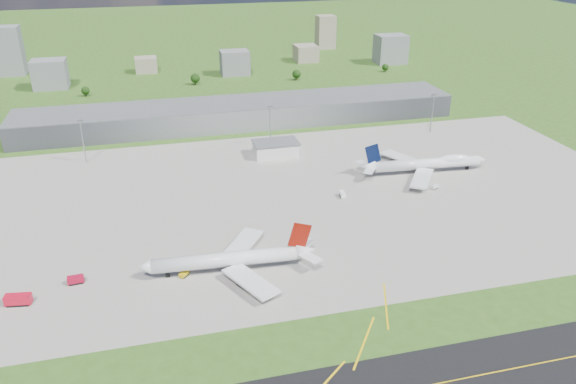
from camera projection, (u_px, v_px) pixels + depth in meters
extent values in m
plane|color=#31531A|center=(245.00, 130.00, 380.18)|extent=(1400.00, 1400.00, 0.00)
cube|color=#9C988D|center=(302.00, 197.00, 285.96)|extent=(360.00, 190.00, 0.08)
cube|color=slate|center=(240.00, 113.00, 390.13)|extent=(300.00, 42.00, 15.00)
cube|color=silver|center=(276.00, 149.00, 336.87)|extent=(26.00, 16.00, 8.00)
cylinder|color=gray|center=(83.00, 143.00, 321.89)|extent=(0.70, 0.70, 25.00)
cube|color=gray|center=(80.00, 121.00, 316.43)|extent=(3.50, 2.00, 1.20)
cylinder|color=gray|center=(270.00, 128.00, 346.39)|extent=(0.70, 0.70, 25.00)
cube|color=gray|center=(270.00, 107.00, 340.93)|extent=(3.50, 2.00, 1.20)
cylinder|color=gray|center=(432.00, 114.00, 370.90)|extent=(0.70, 0.70, 25.00)
cube|color=gray|center=(434.00, 95.00, 365.44)|extent=(3.50, 2.00, 1.20)
cylinder|color=white|center=(225.00, 260.00, 221.66)|extent=(57.43, 9.73, 5.91)
cone|color=white|center=(145.00, 267.00, 216.59)|extent=(5.31, 6.23, 5.91)
cone|color=white|center=(306.00, 250.00, 226.64)|extent=(8.26, 6.43, 5.91)
cube|color=#8E0708|center=(220.00, 264.00, 222.12)|extent=(46.93, 5.56, 1.28)
cube|color=white|center=(251.00, 281.00, 211.29)|extent=(19.26, 26.91, 0.89)
cube|color=white|center=(242.00, 244.00, 236.29)|extent=(21.64, 26.22, 0.89)
cube|color=maroon|center=(300.00, 235.00, 223.22)|extent=(9.83, 1.15, 11.91)
cylinder|color=#38383D|center=(243.00, 280.00, 214.99)|extent=(5.62, 3.51, 3.15)
cylinder|color=#38383D|center=(238.00, 253.00, 233.40)|extent=(5.62, 3.51, 3.15)
cube|color=black|center=(242.00, 273.00, 220.47)|extent=(1.65, 1.29, 2.46)
cube|color=black|center=(239.00, 261.00, 228.36)|extent=(1.65, 1.29, 2.46)
cube|color=black|center=(168.00, 274.00, 219.74)|extent=(1.65, 1.29, 2.46)
cylinder|color=white|center=(427.00, 164.00, 311.98)|extent=(60.91, 10.63, 6.06)
cone|color=white|center=(482.00, 160.00, 317.09)|extent=(5.33, 6.41, 6.06)
cone|color=white|center=(368.00, 166.00, 306.31)|extent=(8.26, 6.64, 6.06)
cube|color=navy|center=(430.00, 167.00, 313.09)|extent=(49.75, 6.24, 1.27)
ellipsoid|color=white|center=(454.00, 159.00, 313.66)|extent=(19.80, 7.51, 5.46)
cube|color=white|center=(402.00, 158.00, 324.59)|extent=(19.75, 28.40, 0.88)
cube|color=white|center=(422.00, 178.00, 298.14)|extent=(22.65, 27.49, 0.88)
cube|color=#061032|center=(373.00, 154.00, 303.65)|extent=(9.75, 1.22, 11.81)
cylinder|color=#38383D|center=(412.00, 164.00, 320.57)|extent=(5.60, 3.53, 3.13)
cylinder|color=#38383D|center=(396.00, 159.00, 328.40)|extent=(5.60, 3.53, 3.13)
cylinder|color=#38383D|center=(424.00, 177.00, 304.89)|extent=(5.60, 3.53, 3.13)
cylinder|color=#38383D|center=(421.00, 185.00, 295.30)|extent=(5.60, 3.53, 3.13)
cube|color=black|center=(413.00, 168.00, 316.76)|extent=(1.65, 1.29, 2.44)
cube|color=black|center=(419.00, 174.00, 308.92)|extent=(1.65, 1.29, 2.44)
cube|color=black|center=(467.00, 168.00, 317.56)|extent=(1.65, 1.29, 2.44)
cube|color=red|center=(18.00, 299.00, 203.22)|extent=(9.60, 4.79, 3.68)
cube|color=black|center=(19.00, 303.00, 204.01)|extent=(8.27, 4.75, 0.70)
cube|color=#A10B26|center=(76.00, 279.00, 215.45)|extent=(6.18, 2.96, 2.82)
cube|color=black|center=(76.00, 283.00, 216.05)|extent=(5.28, 3.04, 0.70)
cube|color=gold|center=(184.00, 274.00, 219.96)|extent=(4.25, 4.31, 1.54)
cube|color=black|center=(184.00, 276.00, 220.29)|extent=(3.93, 3.97, 0.70)
cube|color=white|center=(342.00, 194.00, 285.04)|extent=(2.72, 5.57, 2.39)
cube|color=black|center=(342.00, 196.00, 285.55)|extent=(2.79, 4.77, 0.70)
cube|color=silver|center=(435.00, 187.00, 294.00)|extent=(4.44, 3.48, 1.79)
cube|color=black|center=(435.00, 188.00, 294.38)|extent=(3.95, 3.29, 0.70)
cube|color=slate|center=(50.00, 74.00, 475.37)|extent=(28.00, 22.00, 24.00)
cube|color=gray|center=(146.00, 65.00, 530.39)|extent=(20.00, 18.00, 14.00)
cube|color=slate|center=(235.00, 63.00, 520.21)|extent=(26.00, 20.00, 22.00)
cube|color=gray|center=(306.00, 53.00, 574.37)|extent=(22.00, 24.00, 16.00)
cube|color=slate|center=(391.00, 49.00, 563.34)|extent=(30.00, 22.00, 28.00)
cube|color=slate|center=(10.00, 51.00, 514.80)|extent=(22.00, 20.00, 44.00)
cube|color=gray|center=(325.00, 32.00, 631.62)|extent=(20.00, 18.00, 36.00)
cylinder|color=#382314|center=(86.00, 95.00, 455.85)|extent=(0.70, 0.70, 3.00)
sphere|color=black|center=(85.00, 90.00, 454.41)|extent=(6.75, 6.75, 6.75)
cylinder|color=#382314|center=(195.00, 83.00, 488.92)|extent=(0.70, 0.70, 3.60)
sphere|color=black|center=(195.00, 78.00, 487.19)|extent=(8.10, 8.10, 8.10)
cylinder|color=#382314|center=(296.00, 78.00, 504.63)|extent=(0.70, 0.70, 3.40)
sphere|color=black|center=(297.00, 74.00, 503.00)|extent=(7.65, 7.65, 7.65)
cylinder|color=#382314|center=(385.00, 70.00, 533.57)|extent=(0.70, 0.70, 2.80)
sphere|color=black|center=(385.00, 67.00, 532.23)|extent=(6.30, 6.30, 6.30)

